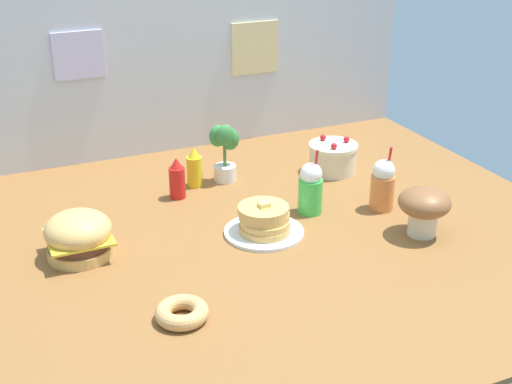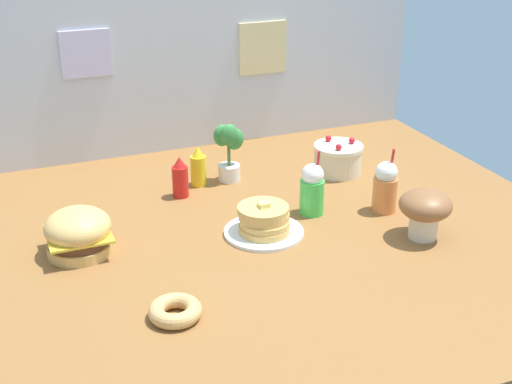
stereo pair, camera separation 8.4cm
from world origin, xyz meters
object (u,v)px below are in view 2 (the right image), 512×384
object	(u,v)px
donut_pink_glaze	(175,310)
mushroom_stool	(425,209)
cream_soda_cup	(312,189)
layer_cake	(338,159)
ketchup_bottle	(180,178)
potted_plant	(229,149)
burger	(78,233)
pancake_stack	(264,222)
orange_float_cup	(385,187)
mustard_bottle	(198,167)

from	to	relation	value
donut_pink_glaze	mushroom_stool	bearing A→B (deg)	9.34
mushroom_stool	cream_soda_cup	bearing A→B (deg)	131.07
layer_cake	ketchup_bottle	world-z (taller)	ketchup_bottle
potted_plant	mushroom_stool	bearing A→B (deg)	-57.89
burger	mushroom_stool	distance (m)	1.21
pancake_stack	ketchup_bottle	world-z (taller)	ketchup_bottle
layer_cake	orange_float_cup	bearing A→B (deg)	-91.73
burger	donut_pink_glaze	distance (m)	0.54
pancake_stack	orange_float_cup	bearing A→B (deg)	0.84
ketchup_bottle	potted_plant	distance (m)	0.26
mustard_bottle	donut_pink_glaze	bearing A→B (deg)	-111.59
mustard_bottle	donut_pink_glaze	world-z (taller)	mustard_bottle
layer_cake	mustard_bottle	xyz separation A→B (m)	(-0.60, 0.10, 0.01)
cream_soda_cup	donut_pink_glaze	distance (m)	0.83
layer_cake	mushroom_stool	distance (m)	0.65
orange_float_cup	mushroom_stool	distance (m)	0.24
orange_float_cup	mushroom_stool	xyz separation A→B (m)	(0.01, -0.24, 0.01)
donut_pink_glaze	orange_float_cup	bearing A→B (deg)	22.91
pancake_stack	cream_soda_cup	size ratio (longest dim) A/B	1.13
burger	orange_float_cup	distance (m)	1.15
orange_float_cup	cream_soda_cup	bearing A→B (deg)	162.80
potted_plant	mushroom_stool	size ratio (longest dim) A/B	1.39
layer_cake	ketchup_bottle	bearing A→B (deg)	178.71
pancake_stack	donut_pink_glaze	distance (m)	0.59
pancake_stack	mustard_bottle	distance (m)	0.52
mustard_bottle	cream_soda_cup	bearing A→B (deg)	-52.51
pancake_stack	layer_cake	size ratio (longest dim) A/B	1.36
ketchup_bottle	donut_pink_glaze	bearing A→B (deg)	-107.28
ketchup_bottle	donut_pink_glaze	world-z (taller)	ketchup_bottle
burger	ketchup_bottle	world-z (taller)	ketchup_bottle
donut_pink_glaze	potted_plant	world-z (taller)	potted_plant
burger	orange_float_cup	xyz separation A→B (m)	(1.14, -0.10, 0.02)
cream_soda_cup	donut_pink_glaze	xyz separation A→B (m)	(-0.68, -0.48, -0.07)
pancake_stack	mushroom_stool	bearing A→B (deg)	-24.34
burger	pancake_stack	distance (m)	0.65
layer_cake	donut_pink_glaze	distance (m)	1.25
mushroom_stool	ketchup_bottle	bearing A→B (deg)	136.83
orange_float_cup	potted_plant	size ratio (longest dim) A/B	0.98
orange_float_cup	mustard_bottle	bearing A→B (deg)	139.64
potted_plant	ketchup_bottle	bearing A→B (deg)	-160.82
ketchup_bottle	mushroom_stool	size ratio (longest dim) A/B	0.91
cream_soda_cup	potted_plant	size ratio (longest dim) A/B	0.98
mustard_bottle	potted_plant	world-z (taller)	potted_plant
ketchup_bottle	mustard_bottle	distance (m)	0.13
ketchup_bottle	potted_plant	bearing A→B (deg)	19.18
layer_cake	potted_plant	bearing A→B (deg)	168.02
donut_pink_glaze	potted_plant	size ratio (longest dim) A/B	0.61
ketchup_bottle	donut_pink_glaze	size ratio (longest dim) A/B	1.08
mustard_bottle	pancake_stack	bearing A→B (deg)	-80.48
ketchup_bottle	cream_soda_cup	xyz separation A→B (m)	(0.42, -0.34, 0.02)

